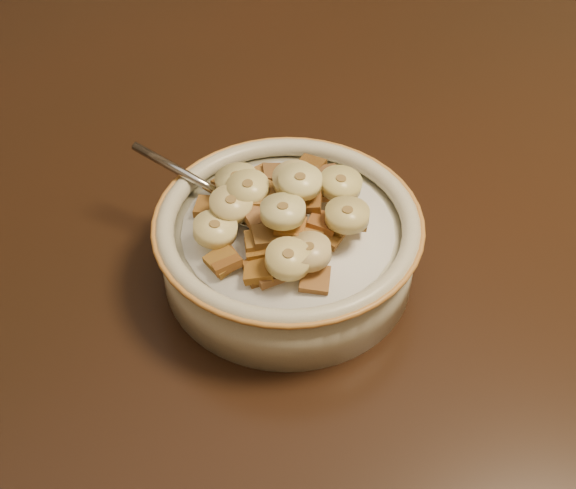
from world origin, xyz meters
TOP-DOWN VIEW (x-y plane):
  - table at (0.00, 0.00)m, footprint 1.43×0.95m
  - chair at (-0.08, 0.71)m, footprint 0.42×0.42m
  - cereal_bowl at (-0.12, -0.14)m, footprint 0.19×0.19m
  - milk at (-0.12, -0.14)m, footprint 0.16×0.16m
  - spoon at (-0.14, -0.11)m, footprint 0.05×0.05m
  - cereal_square_0 at (-0.10, -0.17)m, footprint 0.03×0.03m
  - cereal_square_1 at (-0.16, -0.09)m, footprint 0.03×0.03m
  - cereal_square_2 at (-0.13, -0.17)m, footprint 0.03×0.03m
  - cereal_square_3 at (-0.08, -0.13)m, footprint 0.03×0.03m
  - cereal_square_4 at (-0.08, -0.14)m, footprint 0.03×0.03m
  - cereal_square_5 at (-0.13, -0.16)m, footprint 0.03×0.03m
  - cereal_square_6 at (-0.09, -0.13)m, footprint 0.02×0.02m
  - cereal_square_7 at (-0.14, -0.13)m, footprint 0.02×0.02m
  - cereal_square_8 at (-0.17, -0.17)m, footprint 0.03×0.03m
  - cereal_square_9 at (-0.07, -0.12)m, footprint 0.03×0.02m
  - cereal_square_10 at (-0.17, -0.12)m, footprint 0.03×0.03m
  - cereal_square_11 at (-0.17, -0.17)m, footprint 0.02×0.02m
  - cereal_square_12 at (-0.16, -0.17)m, footprint 0.02×0.02m
  - cereal_square_13 at (-0.10, -0.09)m, footprint 0.03×0.03m
  - cereal_square_14 at (-0.11, -0.09)m, footprint 0.02×0.02m
  - cereal_square_15 at (-0.14, -0.09)m, footprint 0.03×0.03m
  - cereal_square_16 at (-0.18, -0.15)m, footprint 0.02×0.02m
  - cereal_square_17 at (-0.11, -0.14)m, footprint 0.03×0.03m
  - cereal_square_18 at (-0.07, -0.10)m, footprint 0.03×0.03m
  - cereal_square_19 at (-0.14, -0.19)m, footprint 0.03×0.03m
  - cereal_square_20 at (-0.16, -0.15)m, footprint 0.03×0.03m
  - cereal_square_21 at (-0.11, -0.13)m, footprint 0.02×0.02m
  - cereal_square_22 at (-0.11, -0.16)m, footprint 0.03×0.03m
  - cereal_square_23 at (-0.11, -0.17)m, footprint 0.03×0.03m
  - cereal_square_24 at (-0.15, -0.11)m, footprint 0.02×0.02m
  - cereal_square_25 at (-0.13, -0.12)m, footprint 0.03×0.03m
  - cereal_square_26 at (-0.18, -0.15)m, footprint 0.02×0.02m
  - cereal_square_27 at (-0.15, -0.15)m, footprint 0.03×0.03m
  - cereal_square_28 at (-0.15, -0.15)m, footprint 0.03×0.03m
  - cereal_square_29 at (-0.13, -0.08)m, footprint 0.03×0.03m
  - cereal_square_30 at (-0.12, -0.11)m, footprint 0.03×0.03m
  - cereal_square_31 at (-0.09, -0.17)m, footprint 0.03×0.03m
  - banana_slice_0 at (-0.17, -0.12)m, footprint 0.04×0.04m
  - banana_slice_1 at (-0.08, -0.14)m, footprint 0.04×0.04m
  - banana_slice_2 at (-0.11, -0.14)m, footprint 0.04×0.04m
  - banana_slice_3 at (-0.15, -0.11)m, footprint 0.04×0.04m
  - banana_slice_4 at (-0.15, -0.18)m, footprint 0.04×0.04m
  - banana_slice_5 at (-0.10, -0.18)m, footprint 0.04×0.04m
  - banana_slice_6 at (-0.14, -0.18)m, footprint 0.04×0.04m
  - banana_slice_7 at (-0.11, -0.13)m, footprint 0.04×0.04m
  - banana_slice_8 at (-0.14, -0.15)m, footprint 0.04×0.04m
  - banana_slice_9 at (-0.14, -0.11)m, footprint 0.04×0.04m
  - banana_slice_10 at (-0.14, -0.09)m, footprint 0.04×0.04m

SIDE VIEW (x-z plane):
  - chair at x=-0.08m, z-range 0.00..0.92m
  - table at x=0.00m, z-range 0.71..0.75m
  - cereal_bowl at x=-0.12m, z-range 0.75..0.79m
  - milk at x=-0.12m, z-range 0.79..0.80m
  - spoon at x=-0.14m, z-range 0.79..0.81m
  - cereal_square_29 at x=-0.13m, z-range 0.80..0.81m
  - cereal_square_1 at x=-0.16m, z-range 0.80..0.80m
  - cereal_square_11 at x=-0.17m, z-range 0.80..0.81m
  - cereal_square_19 at x=-0.14m, z-range 0.80..0.81m
  - cereal_square_12 at x=-0.16m, z-range 0.80..0.81m
  - cereal_square_9 at x=-0.07m, z-range 0.80..0.81m
  - cereal_square_14 at x=-0.11m, z-range 0.80..0.81m
  - cereal_square_18 at x=-0.07m, z-range 0.80..0.81m
  - cereal_square_26 at x=-0.18m, z-range 0.80..0.81m
  - cereal_square_16 at x=-0.18m, z-range 0.80..0.81m
  - cereal_square_8 at x=-0.17m, z-range 0.80..0.81m
  - cereal_square_10 at x=-0.17m, z-range 0.80..0.81m
  - cereal_square_15 at x=-0.14m, z-range 0.80..0.81m
  - cereal_square_13 at x=-0.10m, z-range 0.80..0.81m
  - cereal_square_24 at x=-0.15m, z-range 0.80..0.81m
  - cereal_square_3 at x=-0.08m, z-range 0.80..0.81m
  - cereal_square_20 at x=-0.16m, z-range 0.80..0.81m
  - cereal_square_31 at x=-0.09m, z-range 0.80..0.81m
  - cereal_square_4 at x=-0.08m, z-range 0.80..0.81m
  - cereal_square_23 at x=-0.11m, z-range 0.80..0.81m
  - cereal_square_27 at x=-0.15m, z-range 0.81..0.81m
  - cereal_square_30 at x=-0.12m, z-range 0.81..0.81m
  - cereal_square_6 at x=-0.09m, z-range 0.81..0.82m
  - cereal_square_0 at x=-0.10m, z-range 0.81..0.82m
  - banana_slice_0 at x=-0.17m, z-range 0.81..0.82m
  - cereal_square_2 at x=-0.13m, z-range 0.81..0.82m
  - cereal_square_22 at x=-0.11m, z-range 0.81..0.82m
  - cereal_square_7 at x=-0.14m, z-range 0.81..0.82m
  - cereal_square_28 at x=-0.15m, z-range 0.81..0.82m
  - cereal_square_25 at x=-0.13m, z-range 0.81..0.82m
  - banana_slice_6 at x=-0.14m, z-range 0.81..0.82m
  - cereal_square_21 at x=-0.11m, z-range 0.81..0.82m
  - cereal_square_5 at x=-0.13m, z-range 0.81..0.82m
  - banana_slice_4 at x=-0.15m, z-range 0.81..0.82m
  - banana_slice_3 at x=-0.15m, z-range 0.81..0.82m
  - banana_slice_10 at x=-0.14m, z-range 0.81..0.82m
  - cereal_square_17 at x=-0.11m, z-range 0.81..0.82m
  - banana_slice_1 at x=-0.08m, z-range 0.81..0.82m
  - banana_slice_9 at x=-0.14m, z-range 0.81..0.83m
  - banana_slice_5 at x=-0.10m, z-range 0.82..0.83m
  - banana_slice_7 at x=-0.11m, z-range 0.82..0.83m
  - banana_slice_8 at x=-0.14m, z-range 0.82..0.84m
  - banana_slice_2 at x=-0.11m, z-range 0.83..0.84m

